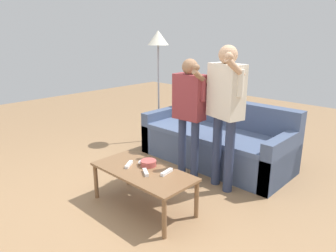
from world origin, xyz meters
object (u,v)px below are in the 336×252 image
Objects in this scene: player_center at (189,106)px; game_remote_wand_spare at (167,172)px; game_remote_wand_near at (146,172)px; floor_lamp at (158,47)px; snack_bowl at (148,163)px; coffee_table at (143,175)px; game_remote_wand_far at (129,164)px; player_right at (225,102)px; couch at (217,141)px; game_remote_nunchuk at (142,162)px.

player_center reaches higher than game_remote_wand_spare.
game_remote_wand_spare is (0.15, 0.15, -0.00)m from game_remote_wand_near.
floor_lamp reaches higher than game_remote_wand_spare.
snack_bowl is at bearing 178.81° from game_remote_wand_spare.
game_remote_wand_far is at bearing -171.93° from coffee_table.
snack_bowl is 1.05m from player_right.
floor_lamp is 10.67× the size of game_remote_wand_spare.
game_remote_wand_spare is at bearing 18.29° from game_remote_wand_far.
player_right is 0.45m from player_center.
couch is at bearing 88.92° from game_remote_wand_far.
game_remote_nunchuk is at bearing -165.15° from snack_bowl.
couch is at bearing 98.69° from game_remote_wand_near.
snack_bowl is at bearing -85.22° from couch.
snack_bowl is 0.10× the size of player_right.
game_remote_wand_near is at bearing -24.33° from coffee_table.
coffee_table is 1.17m from player_right.
floor_lamp is at bearing 126.26° from game_remote_wand_far.
game_remote_nunchuk is 0.88m from player_center.
game_remote_wand_far is at bearing -95.81° from player_center.
coffee_table is 1.00m from player_center.
floor_lamp is 2.46m from game_remote_wand_spare.
floor_lamp reaches higher than game_remote_nunchuk.
snack_bowl is at bearing 128.39° from game_remote_wand_near.
couch is at bearing 91.38° from game_remote_nunchuk.
game_remote_nunchuk is 0.05× the size of player_right.
coffee_table is 0.20m from game_remote_wand_far.
floor_lamp is 12.44× the size of game_remote_wand_near.
floor_lamp reaches higher than player_center.
game_remote_nunchuk is (-0.08, -0.02, -0.01)m from snack_bowl.
game_remote_wand_spare is (1.61, -1.50, -1.10)m from floor_lamp.
game_remote_wand_near is 0.27m from game_remote_wand_far.
couch is 1.15× the size of floor_lamp.
couch is at bearing 95.92° from coffee_table.
couch is 12.54× the size of snack_bowl.
game_remote_wand_far is (-0.27, 0.01, -0.00)m from game_remote_wand_near.
floor_lamp is (-1.38, 1.61, 1.16)m from coffee_table.
couch is 23.20× the size of game_remote_nunchuk.
game_remote_wand_near is at bearing -78.32° from player_center.
couch is 13.14× the size of game_remote_wand_far.
player_right is 11.36× the size of game_remote_wand_near.
game_remote_wand_far is 0.43m from game_remote_wand_spare.
game_remote_wand_far is at bearing -119.04° from player_right.
game_remote_nunchuk is 0.14m from game_remote_wand_far.
snack_bowl reaches higher than game_remote_wand_spare.
game_remote_wand_spare is (-0.11, -0.80, -0.59)m from player_right.
couch reaches higher than snack_bowl.
snack_bowl reaches higher than game_remote_wand_far.
floor_lamp is at bearing 129.80° from game_remote_nunchuk.
couch reaches higher than game_remote_wand_spare.
couch reaches higher than game_remote_nunchuk.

